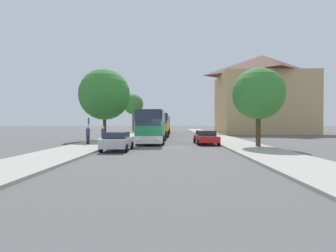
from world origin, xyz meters
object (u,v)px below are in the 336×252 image
at_px(pedestrian_waiting_near, 88,135).
at_px(tree_left_near, 133,104).
at_px(bus_front, 153,126).
at_px(bus_middle, 160,124).
at_px(parked_car_left_curb, 117,141).
at_px(bus_rear, 164,124).
at_px(pedestrian_waiting_far, 103,136).
at_px(bus_stop_sign, 89,127).
at_px(tree_right_near, 258,94).
at_px(tree_left_far, 105,95).
at_px(parked_car_right_near, 206,137).

bearing_deg(pedestrian_waiting_near, tree_left_near, 172.83).
relative_size(bus_front, bus_middle, 0.94).
bearing_deg(pedestrian_waiting_near, parked_car_left_curb, 32.12).
xyz_separation_m(bus_rear, pedestrian_waiting_far, (-4.33, -33.00, -0.85)).
xyz_separation_m(bus_stop_sign, tree_left_near, (-0.56, 32.17, 4.50)).
bearing_deg(tree_left_near, bus_middle, -66.40).
bearing_deg(pedestrian_waiting_far, tree_right_near, -1.39).
bearing_deg(tree_left_far, tree_left_near, 90.84).
xyz_separation_m(parked_car_left_curb, bus_stop_sign, (-3.85, 5.03, 0.96)).
relative_size(pedestrian_waiting_near, tree_left_near, 0.20).
xyz_separation_m(parked_car_left_curb, tree_left_near, (-4.41, 37.20, 5.46)).
xyz_separation_m(bus_middle, parked_car_left_curb, (-2.31, -21.81, -1.13)).
bearing_deg(tree_left_far, pedestrian_waiting_far, -76.12).
bearing_deg(tree_right_near, bus_middle, 115.76).
xyz_separation_m(bus_front, bus_rear, (0.26, 27.95, 0.02)).
height_order(bus_rear, pedestrian_waiting_near, bus_rear).
distance_m(bus_stop_sign, tree_left_far, 7.70).
height_order(bus_front, pedestrian_waiting_near, bus_front).
bearing_deg(parked_car_right_near, tree_left_near, -71.03).
distance_m(parked_car_left_curb, tree_left_near, 37.86).
height_order(tree_left_near, tree_right_near, tree_left_near).
height_order(parked_car_left_curb, parked_car_right_near, parked_car_left_curb).
bearing_deg(bus_middle, pedestrian_waiting_near, -109.16).
distance_m(bus_stop_sign, tree_left_near, 32.49).
distance_m(pedestrian_waiting_far, tree_right_near, 14.13).
height_order(pedestrian_waiting_near, tree_left_near, tree_left_near).
bearing_deg(bus_front, bus_stop_sign, -150.68).
bearing_deg(pedestrian_waiting_far, bus_front, 53.23).
bearing_deg(tree_left_near, bus_stop_sign, -89.00).
distance_m(pedestrian_waiting_near, pedestrian_waiting_far, 2.00).
relative_size(bus_middle, pedestrian_waiting_far, 6.72).
distance_m(parked_car_left_curb, parked_car_right_near, 9.86).
bearing_deg(tree_left_near, parked_car_right_near, -68.74).
bearing_deg(parked_car_left_curb, tree_left_far, 109.33).
relative_size(parked_car_left_curb, parked_car_right_near, 0.88).
height_order(bus_front, bus_stop_sign, bus_front).
distance_m(parked_car_right_near, bus_stop_sign, 11.59).
xyz_separation_m(bus_middle, parked_car_right_near, (5.32, -15.58, -1.17)).
bearing_deg(pedestrian_waiting_far, bus_stop_sign, 139.53).
relative_size(parked_car_right_near, tree_left_near, 0.56).
bearing_deg(pedestrian_waiting_near, parked_car_right_near, 91.16).
distance_m(bus_middle, tree_left_near, 17.35).
bearing_deg(bus_rear, bus_front, -91.65).
relative_size(bus_rear, tree_right_near, 1.57).
height_order(parked_car_right_near, pedestrian_waiting_far, pedestrian_waiting_far).
bearing_deg(parked_car_right_near, bus_rear, -82.33).
height_order(bus_front, bus_rear, bus_rear).
relative_size(bus_stop_sign, tree_left_near, 0.30).
height_order(bus_middle, tree_right_near, tree_right_near).
bearing_deg(tree_right_near, tree_left_far, 149.59).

